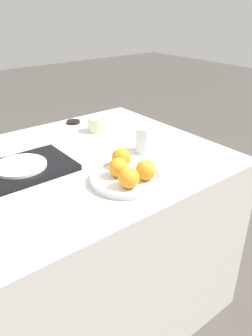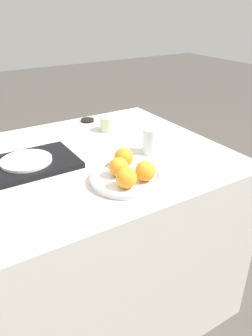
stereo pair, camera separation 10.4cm
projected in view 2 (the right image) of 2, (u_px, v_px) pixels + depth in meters
ground_plane at (78, 304)px, 1.54m from camera, size 12.00×12.00×0.00m
table at (72, 242)px, 1.37m from camera, size 1.22×0.86×0.74m
fruit_platter at (126, 178)px, 1.06m from camera, size 0.24×0.24×0.03m
orange_0 at (119, 167)px, 1.05m from camera, size 0.06×0.06×0.06m
orange_1 at (145, 171)px, 1.03m from camera, size 0.07×0.07×0.07m
orange_2 at (126, 178)px, 0.99m from camera, size 0.07×0.07×0.07m
orange_3 at (124, 157)px, 1.11m from camera, size 0.07×0.07×0.07m
water_glass at (152, 141)px, 1.25m from camera, size 0.07×0.07×0.10m
serving_tray at (27, 164)px, 1.16m from camera, size 0.35×0.23×0.02m
side_plate at (26, 160)px, 1.15m from camera, size 0.18×0.18×0.01m
cup_0 at (109, 124)px, 1.48m from camera, size 0.08×0.08×0.06m
soy_dish at (87, 120)px, 1.60m from camera, size 0.06×0.06×0.01m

